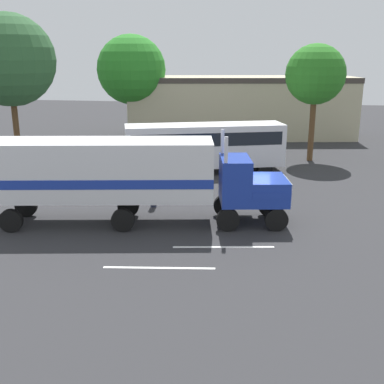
{
  "coord_description": "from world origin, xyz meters",
  "views": [
    {
      "loc": [
        1.07,
        -22.44,
        8.04
      ],
      "look_at": [
        -2.5,
        -0.69,
        1.6
      ],
      "focal_mm": 44.12,
      "sensor_mm": 36.0,
      "label": 1
    }
  ],
  "objects_px": {
    "tree_left": "(131,70)",
    "tree_right": "(316,75)",
    "parked_bus": "(205,143)",
    "tree_center": "(9,60)",
    "person_bystander": "(153,191)",
    "semi_truck": "(126,174)"
  },
  "relations": [
    {
      "from": "parked_bus",
      "to": "tree_right",
      "type": "distance_m",
      "value": 10.3
    },
    {
      "from": "tree_left",
      "to": "parked_bus",
      "type": "bearing_deg",
      "value": -54.09
    },
    {
      "from": "semi_truck",
      "to": "tree_center",
      "type": "bearing_deg",
      "value": 136.58
    },
    {
      "from": "person_bystander",
      "to": "parked_bus",
      "type": "height_order",
      "value": "parked_bus"
    },
    {
      "from": "tree_left",
      "to": "semi_truck",
      "type": "bearing_deg",
      "value": -74.57
    },
    {
      "from": "tree_center",
      "to": "semi_truck",
      "type": "bearing_deg",
      "value": -43.42
    },
    {
      "from": "person_bystander",
      "to": "tree_right",
      "type": "distance_m",
      "value": 17.42
    },
    {
      "from": "tree_right",
      "to": "tree_left",
      "type": "bearing_deg",
      "value": 157.55
    },
    {
      "from": "semi_truck",
      "to": "parked_bus",
      "type": "relative_size",
      "value": 1.28
    },
    {
      "from": "semi_truck",
      "to": "tree_right",
      "type": "relative_size",
      "value": 1.62
    },
    {
      "from": "tree_center",
      "to": "tree_right",
      "type": "distance_m",
      "value": 22.51
    },
    {
      "from": "tree_left",
      "to": "tree_right",
      "type": "relative_size",
      "value": 1.12
    },
    {
      "from": "person_bystander",
      "to": "tree_center",
      "type": "distance_m",
      "value": 16.68
    },
    {
      "from": "tree_center",
      "to": "tree_right",
      "type": "xyz_separation_m",
      "value": [
        21.93,
        4.96,
        -1.08
      ]
    },
    {
      "from": "semi_truck",
      "to": "tree_right",
      "type": "bearing_deg",
      "value": 58.58
    },
    {
      "from": "person_bystander",
      "to": "parked_bus",
      "type": "bearing_deg",
      "value": 78.62
    },
    {
      "from": "person_bystander",
      "to": "parked_bus",
      "type": "distance_m",
      "value": 8.6
    },
    {
      "from": "parked_bus",
      "to": "tree_center",
      "type": "height_order",
      "value": "tree_center"
    },
    {
      "from": "parked_bus",
      "to": "tree_left",
      "type": "height_order",
      "value": "tree_left"
    },
    {
      "from": "person_bystander",
      "to": "tree_center",
      "type": "xyz_separation_m",
      "value": [
        -12.59,
        8.61,
        6.76
      ]
    },
    {
      "from": "semi_truck",
      "to": "person_bystander",
      "type": "height_order",
      "value": "semi_truck"
    },
    {
      "from": "tree_right",
      "to": "person_bystander",
      "type": "bearing_deg",
      "value": -124.55
    }
  ]
}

